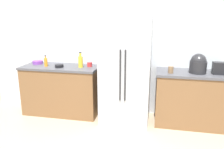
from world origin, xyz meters
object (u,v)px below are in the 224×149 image
Objects in this scene: toaster at (220,68)px; bottle_b at (46,62)px; cup_a at (171,70)px; bowl_b at (59,66)px; refrigerator at (126,70)px; cup_d at (216,69)px; rice_cooker at (198,64)px; bowl_a at (38,62)px; bottle_a at (81,61)px; cup_b at (90,64)px.

toaster is 1.12× the size of bottle_b.
cup_a reaches higher than bowl_b.
bowl_b is (-1.98, 0.02, -0.03)m from cup_a.
refrigerator is 22.92× the size of cup_d.
rice_cooker is at bearing 0.71° from bottle_b.
refrigerator is 16.90× the size of cup_a.
bowl_a is 1.27× the size of bowl_b.
bowl_b is at bearing -178.77° from toaster.
bowl_a is at bearing 159.47° from bowl_b.
bowl_a is at bearing 172.27° from bottle_a.
rice_cooker reaches higher than cup_a.
cup_a is at bearing -4.79° from refrigerator.
refrigerator is 7.92× the size of toaster.
cup_b is (-0.70, 0.13, 0.05)m from refrigerator.
cup_b reaches higher than bowl_a.
refrigerator reaches higher than rice_cooker.
cup_d is at bearing 5.73° from bowl_b.
cup_b is at bearing 169.53° from refrigerator.
rice_cooker is 2.69m from bottle_b.
refrigerator is 1.23m from bowl_b.
toaster is at bearing -2.82° from cup_b.
bowl_b is at bearing -20.53° from bowl_a.
cup_d is at bearing 21.18° from cup_a.
cup_a is (-0.78, -0.08, -0.04)m from toaster.
bowl_b is (0.28, -0.04, -0.06)m from bottle_b.
cup_d is 3.30m from bowl_a.
bottle_a reaches higher than bottle_b.
toaster is 0.83× the size of bottle_a.
refrigerator reaches higher than cup_d.
bowl_b is (-2.75, -0.28, -0.01)m from cup_d.
rice_cooker reaches higher than cup_b.
bottle_a is 2.58× the size of cup_a.
rice_cooker is at bearing -148.53° from cup_d.
toaster is 2.13× the size of cup_a.
toaster reaches higher than bowl_b.
bowl_b is (-0.53, -0.17, -0.01)m from cup_b.
bowl_b is at bearing -168.55° from bottle_a.
rice_cooker is 2.94× the size of cup_a.
bowl_a is (-2.53, 0.23, -0.02)m from cup_a.
refrigerator is 5.75× the size of rice_cooker.
bottle_a is 3.50× the size of cup_d.
rice_cooker reaches higher than bowl_b.
cup_a reaches higher than bowl_a.
rice_cooker is 1.89m from cup_b.
cup_a is (0.75, -0.06, 0.06)m from refrigerator.
bowl_a is (-0.27, 0.17, -0.05)m from bottle_b.
cup_a is at bearing -173.94° from toaster.
bottle_b is 1.35× the size of bowl_b.
rice_cooker reaches higher than cup_d.
bottle_b is at bearing -170.66° from cup_b.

